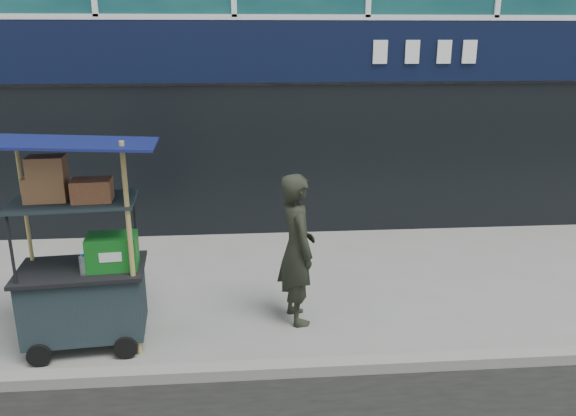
{
  "coord_description": "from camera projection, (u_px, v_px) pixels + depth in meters",
  "views": [
    {
      "loc": [
        0.08,
        -4.9,
        3.13
      ],
      "look_at": [
        0.58,
        1.2,
        1.25
      ],
      "focal_mm": 35.0,
      "sensor_mm": 36.0,
      "label": 1
    }
  ],
  "objects": [
    {
      "name": "ground",
      "position": [
        240.0,
        365.0,
        5.58
      ],
      "size": [
        80.0,
        80.0,
        0.0
      ],
      "primitive_type": "plane",
      "color": "slate",
      "rests_on": "ground"
    },
    {
      "name": "curb",
      "position": [
        240.0,
        371.0,
        5.37
      ],
      "size": [
        80.0,
        0.18,
        0.12
      ],
      "primitive_type": "cube",
      "color": "gray",
      "rests_on": "ground"
    },
    {
      "name": "vendor_cart",
      "position": [
        84.0,
        275.0,
        5.73
      ],
      "size": [
        1.77,
        1.32,
        2.26
      ],
      "rotation": [
        0.0,
        0.0,
        0.09
      ],
      "color": "black",
      "rests_on": "ground"
    },
    {
      "name": "vendor_man",
      "position": [
        297.0,
        249.0,
        6.24
      ],
      "size": [
        0.54,
        0.7,
        1.73
      ],
      "primitive_type": "imported",
      "rotation": [
        0.0,
        0.0,
        1.79
      ],
      "color": "black",
      "rests_on": "ground"
    }
  ]
}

